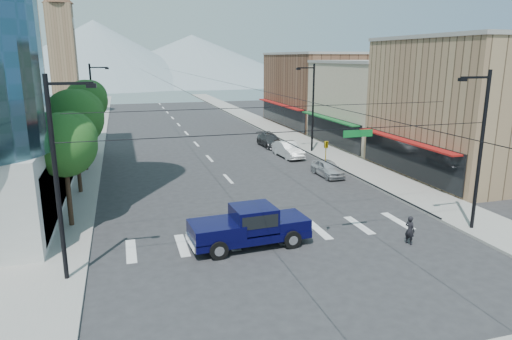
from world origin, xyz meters
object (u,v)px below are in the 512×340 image
(pickup_truck, at_px, (249,226))
(parked_car_far, at_px, (270,140))
(parked_car_near, at_px, (328,168))
(parked_car_mid, at_px, (288,150))
(pedestrian, at_px, (410,230))

(pickup_truck, distance_m, parked_car_far, 27.40)
(parked_car_far, bearing_deg, pickup_truck, -113.01)
(parked_car_far, bearing_deg, parked_car_near, -90.23)
(parked_car_mid, relative_size, parked_car_far, 0.98)
(parked_car_near, xyz_separation_m, parked_car_mid, (-0.53, 7.88, 0.10))
(pedestrian, distance_m, parked_car_far, 27.89)
(pedestrian, relative_size, parked_car_mid, 0.33)
(pickup_truck, bearing_deg, parked_car_mid, 60.58)
(pickup_truck, height_order, pedestrian, pickup_truck)
(parked_car_mid, height_order, parked_car_far, parked_car_mid)
(pickup_truck, bearing_deg, parked_car_far, 65.84)
(pedestrian, distance_m, parked_car_mid, 22.14)
(parked_car_near, bearing_deg, pickup_truck, -131.70)
(pedestrian, xyz_separation_m, parked_car_near, (1.96, 14.22, -0.10))
(parked_car_near, relative_size, parked_car_far, 0.83)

